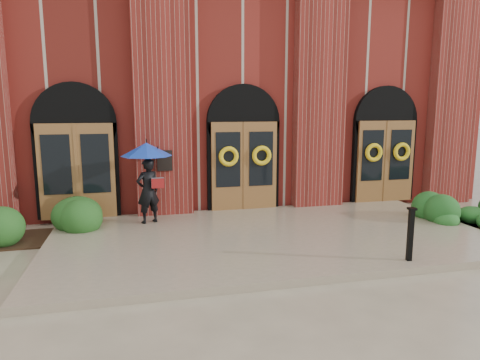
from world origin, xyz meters
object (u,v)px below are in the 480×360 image
object	(u,v)px
man_with_umbrella	(147,167)
hedge_wall_right	(464,207)
hedge_wall_left	(41,221)
metal_post	(410,233)

from	to	relation	value
man_with_umbrella	hedge_wall_right	distance (m)	8.46
man_with_umbrella	hedge_wall_right	world-z (taller)	man_with_umbrella
hedge_wall_left	hedge_wall_right	distance (m)	10.79
man_with_umbrella	metal_post	xyz separation A→B (m)	(4.77, -3.96, -0.88)
metal_post	hedge_wall_left	xyz separation A→B (m)	(-7.24, 3.64, -0.27)
hedge_wall_left	metal_post	bearing A→B (deg)	-26.67
metal_post	hedge_wall_left	bearing A→B (deg)	153.33
metal_post	hedge_wall_right	xyz separation A→B (m)	(3.51, 2.64, -0.30)
hedge_wall_left	hedge_wall_right	bearing A→B (deg)	-5.30
man_with_umbrella	hedge_wall_left	distance (m)	2.75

